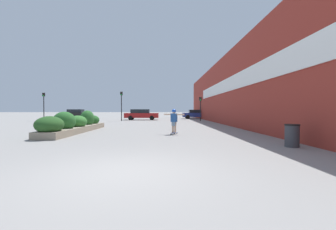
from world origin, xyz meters
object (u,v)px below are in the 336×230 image
(car_center_left, at_px, (77,114))
(car_rightmost, at_px, (256,114))
(skateboard, at_px, (174,133))
(traffic_light_right, at_px, (200,104))
(car_leftmost, at_px, (141,114))
(car_center_right, at_px, (195,114))
(traffic_light_far_left, at_px, (44,102))
(traffic_light_left, at_px, (121,101))
(skateboarder, at_px, (174,118))
(trash_bin, at_px, (292,136))

(car_center_left, distance_m, car_rightmost, 28.19)
(skateboard, distance_m, traffic_light_right, 16.29)
(car_leftmost, bearing_deg, car_center_left, -112.45)
(car_center_right, relative_size, traffic_light_far_left, 1.11)
(car_rightmost, distance_m, traffic_light_left, 19.75)
(car_leftmost, relative_size, traffic_light_right, 1.56)
(skateboarder, xyz_separation_m, car_center_right, (4.26, 23.28, -0.15))
(traffic_light_far_left, bearing_deg, traffic_light_left, 1.89)
(skateboard, xyz_separation_m, traffic_light_right, (3.94, 15.67, 2.05))
(car_leftmost, distance_m, traffic_light_far_left, 12.56)
(skateboarder, height_order, car_leftmost, car_leftmost)
(car_center_left, xyz_separation_m, car_rightmost, (27.99, -3.31, 0.03))
(car_center_right, distance_m, traffic_light_far_left, 21.65)
(car_center_right, bearing_deg, car_leftmost, 116.93)
(skateboard, distance_m, trash_bin, 6.23)
(skateboard, distance_m, car_leftmost, 19.52)
(skateboarder, relative_size, car_leftmost, 0.29)
(trash_bin, distance_m, car_center_left, 34.13)
(car_center_left, xyz_separation_m, traffic_light_far_left, (-0.93, -8.04, 1.63))
(skateboarder, bearing_deg, skateboard, -76.69)
(skateboarder, height_order, car_rightmost, car_rightmost)
(trash_bin, relative_size, traffic_light_far_left, 0.24)
(trash_bin, distance_m, car_leftmost, 25.02)
(traffic_light_right, bearing_deg, trash_bin, -89.02)
(skateboard, relative_size, car_center_left, 0.16)
(skateboarder, xyz_separation_m, car_leftmost, (-3.96, 19.10, -0.13))
(skateboarder, distance_m, traffic_light_left, 17.17)
(trash_bin, relative_size, car_center_right, 0.22)
(skateboarder, xyz_separation_m, car_center_left, (-14.99, 23.66, -0.11))
(car_center_right, bearing_deg, car_center_left, 88.87)
(car_center_left, distance_m, car_center_right, 19.25)
(car_center_left, bearing_deg, car_rightmost, 83.25)
(skateboarder, distance_m, traffic_light_far_left, 22.35)
(car_rightmost, bearing_deg, traffic_light_left, -77.06)
(car_center_left, relative_size, car_rightmost, 0.93)
(car_leftmost, xyz_separation_m, car_center_left, (-11.03, 4.56, 0.02))
(car_rightmost, height_order, traffic_light_right, traffic_light_right)
(trash_bin, bearing_deg, car_center_right, 90.05)
(car_leftmost, bearing_deg, traffic_light_left, -34.90)
(car_center_right, distance_m, traffic_light_left, 12.87)
(traffic_light_left, bearing_deg, traffic_light_right, -1.54)
(traffic_light_left, distance_m, traffic_light_far_left, 9.75)
(trash_bin, distance_m, traffic_light_right, 20.25)
(car_rightmost, bearing_deg, traffic_light_right, -62.70)
(traffic_light_right, bearing_deg, car_center_right, 87.59)
(skateboarder, distance_m, car_center_left, 28.01)
(skateboarder, distance_m, car_center_right, 23.67)
(car_center_right, height_order, traffic_light_far_left, traffic_light_far_left)
(skateboarder, bearing_deg, traffic_light_far_left, 162.89)
(traffic_light_far_left, bearing_deg, car_center_right, 20.79)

